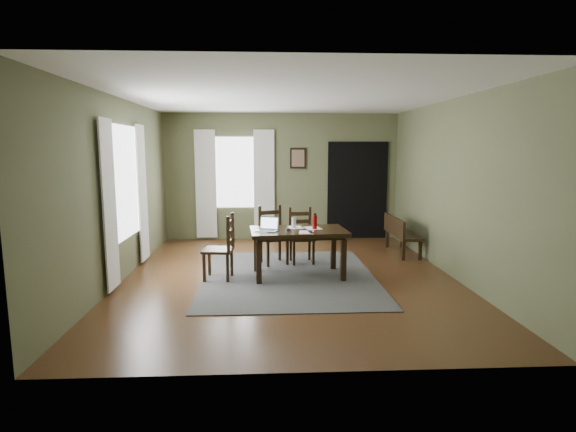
{
  "coord_description": "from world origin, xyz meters",
  "views": [
    {
      "loc": [
        -0.36,
        -6.68,
        1.95
      ],
      "look_at": [
        0.0,
        0.3,
        0.9
      ],
      "focal_mm": 28.0,
      "sensor_mm": 36.0,
      "label": 1
    }
  ],
  "objects": [
    {
      "name": "chair_back_right",
      "position": [
        0.26,
        0.87,
        0.46
      ],
      "size": [
        0.45,
        0.46,
        0.94
      ],
      "rotation": [
        0.0,
        0.0,
        0.11
      ],
      "color": "black",
      "rests_on": "rug"
    },
    {
      "name": "tv_remote",
      "position": [
        0.3,
        -0.26,
        0.74
      ],
      "size": [
        0.07,
        0.18,
        0.02
      ],
      "primitive_type": "cube",
      "rotation": [
        0.0,
        0.0,
        0.1
      ],
      "color": "black",
      "rests_on": "dining_table"
    },
    {
      "name": "paper_a",
      "position": [
        -0.4,
        -0.08,
        0.74
      ],
      "size": [
        0.28,
        0.33,
        0.0
      ],
      "primitive_type": "cube",
      "rotation": [
        0.0,
        0.0,
        -0.28
      ],
      "color": "white",
      "rests_on": "dining_table"
    },
    {
      "name": "laptop",
      "position": [
        -0.32,
        -0.05,
        0.79
      ],
      "size": [
        0.36,
        0.32,
        0.2
      ],
      "rotation": [
        0.0,
        0.0,
        -0.34
      ],
      "color": "#B7B7BC",
      "rests_on": "dining_table"
    },
    {
      "name": "ground",
      "position": [
        0.0,
        0.0,
        -0.01
      ],
      "size": [
        5.0,
        6.0,
        0.01
      ],
      "color": "#492C16"
    },
    {
      "name": "curtain_back_right",
      "position": [
        -0.38,
        2.94,
        1.2
      ],
      "size": [
        0.44,
        0.03,
        2.3
      ],
      "color": "silver",
      "rests_on": "ground"
    },
    {
      "name": "curtain_left_near",
      "position": [
        -2.44,
        -0.62,
        1.2
      ],
      "size": [
        0.03,
        0.48,
        2.3
      ],
      "color": "silver",
      "rests_on": "ground"
    },
    {
      "name": "rug",
      "position": [
        0.0,
        0.0,
        0.01
      ],
      "size": [
        2.6,
        3.2,
        0.01
      ],
      "color": "#3E3E3E",
      "rests_on": "ground"
    },
    {
      "name": "window_back",
      "position": [
        -1.0,
        2.97,
        1.45
      ],
      "size": [
        1.0,
        0.01,
        1.5
      ],
      "color": "white",
      "rests_on": "ground"
    },
    {
      "name": "window_left",
      "position": [
        -2.47,
        0.2,
        1.45
      ],
      "size": [
        0.01,
        1.3,
        1.7
      ],
      "color": "white",
      "rests_on": "ground"
    },
    {
      "name": "framed_picture",
      "position": [
        0.35,
        2.97,
        1.75
      ],
      "size": [
        0.34,
        0.03,
        0.44
      ],
      "color": "black",
      "rests_on": "ground"
    },
    {
      "name": "dining_table",
      "position": [
        0.14,
        0.01,
        0.64
      ],
      "size": [
        1.5,
        0.97,
        0.72
      ],
      "rotation": [
        0.0,
        0.0,
        0.07
      ],
      "color": "black",
      "rests_on": "rug"
    },
    {
      "name": "drinking_glass",
      "position": [
        0.08,
        0.16,
        0.81
      ],
      "size": [
        0.07,
        0.07,
        0.16
      ],
      "primitive_type": "cylinder",
      "rotation": [
        0.0,
        0.0,
        -0.02
      ],
      "color": "silver",
      "rests_on": "dining_table"
    },
    {
      "name": "chair_end",
      "position": [
        -1.01,
        -0.09,
        0.48
      ],
      "size": [
        0.47,
        0.47,
        0.98
      ],
      "rotation": [
        0.0,
        0.0,
        -1.67
      ],
      "color": "black",
      "rests_on": "rug"
    },
    {
      "name": "doorway_back",
      "position": [
        1.65,
        2.97,
        1.05
      ],
      "size": [
        1.3,
        0.03,
        2.1
      ],
      "color": "black",
      "rests_on": "ground"
    },
    {
      "name": "curtain_left_far",
      "position": [
        -2.44,
        1.02,
        1.2
      ],
      "size": [
        0.03,
        0.48,
        2.3
      ],
      "color": "silver",
      "rests_on": "ground"
    },
    {
      "name": "computer_mouse",
      "position": [
        -0.02,
        -0.06,
        0.75
      ],
      "size": [
        0.08,
        0.11,
        0.04
      ],
      "primitive_type": "cube",
      "rotation": [
        0.0,
        0.0,
        0.22
      ],
      "color": "#3F3F42",
      "rests_on": "dining_table"
    },
    {
      "name": "paper_c",
      "position": [
        0.11,
        0.19,
        0.74
      ],
      "size": [
        0.24,
        0.3,
        0.0
      ],
      "primitive_type": "cube",
      "rotation": [
        0.0,
        0.0,
        0.12
      ],
      "color": "white",
      "rests_on": "dining_table"
    },
    {
      "name": "paper_b",
      "position": [
        0.25,
        -0.22,
        0.74
      ],
      "size": [
        0.24,
        0.3,
        0.0
      ],
      "primitive_type": "cube",
      "rotation": [
        0.0,
        0.0,
        -0.11
      ],
      "color": "white",
      "rests_on": "dining_table"
    },
    {
      "name": "bench",
      "position": [
        2.16,
        1.45,
        0.42
      ],
      "size": [
        0.4,
        1.24,
        0.7
      ],
      "rotation": [
        0.0,
        0.0,
        1.57
      ],
      "color": "black",
      "rests_on": "ground"
    },
    {
      "name": "curtain_back_left",
      "position": [
        -1.62,
        2.94,
        1.2
      ],
      "size": [
        0.44,
        0.03,
        2.3
      ],
      "color": "silver",
      "rests_on": "ground"
    },
    {
      "name": "paper_d",
      "position": [
        0.37,
        0.12,
        0.74
      ],
      "size": [
        0.29,
        0.34,
        0.0
      ],
      "primitive_type": "cube",
      "rotation": [
        0.0,
        0.0,
        0.23
      ],
      "color": "white",
      "rests_on": "dining_table"
    },
    {
      "name": "water_bottle",
      "position": [
        0.4,
        0.04,
        0.85
      ],
      "size": [
        0.08,
        0.08,
        0.25
      ],
      "rotation": [
        0.0,
        0.0,
        0.15
      ],
      "color": "#9E100C",
      "rests_on": "dining_table"
    },
    {
      "name": "room_shell",
      "position": [
        0.0,
        0.0,
        1.8
      ],
      "size": [
        5.02,
        6.02,
        2.71
      ],
      "color": "#575B3B",
      "rests_on": "ground"
    },
    {
      "name": "chair_back_left",
      "position": [
        -0.23,
        0.83,
        0.48
      ],
      "size": [
        0.55,
        0.55,
        0.97
      ],
      "rotation": [
        0.0,
        0.0,
        0.35
      ],
      "color": "black",
      "rests_on": "rug"
    }
  ]
}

